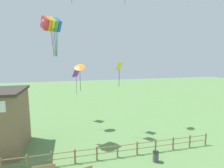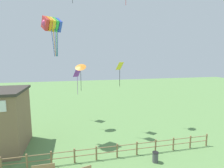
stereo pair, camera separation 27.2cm
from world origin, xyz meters
name	(u,v)px [view 2 (the right image)]	position (x,y,z in m)	size (l,w,h in m)	color
wooden_fence	(117,150)	(0.00, 7.35, 0.69)	(18.09, 0.14, 1.22)	olive
trash_bin	(155,157)	(2.89, 5.97, 0.44)	(0.51, 0.51, 0.87)	#4C4C51
kite_rainbow_parafoil	(52,24)	(-5.32, 12.13, 11.70)	(2.37, 2.19, 3.80)	#E54C8C
kite_orange_delta	(81,67)	(-2.57, 14.77, 7.39)	(1.57, 1.47, 3.26)	orange
kite_purple_streamer	(77,76)	(-2.91, 17.82, 6.12)	(1.14, 1.10, 3.50)	purple
kite_yellow_diamond	(120,69)	(1.75, 13.06, 7.26)	(0.95, 0.89, 2.80)	yellow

